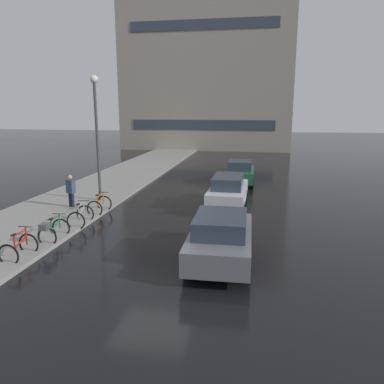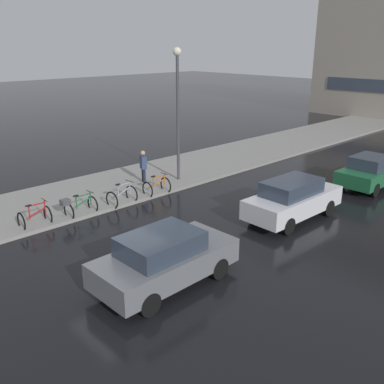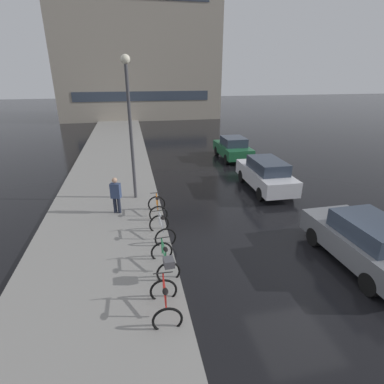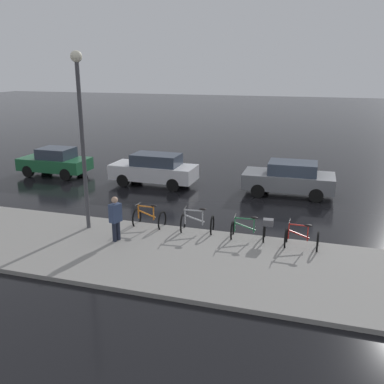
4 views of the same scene
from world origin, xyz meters
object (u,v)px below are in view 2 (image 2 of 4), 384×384
Objects in this scene: bicycle_nearest at (35,217)px; bicycle_second at (77,206)px; car_grey at (164,258)px; streetlamp at (178,99)px; car_green at (370,172)px; pedestrian at (143,166)px; bicycle_third at (122,196)px; bicycle_farthest at (157,187)px; car_white at (293,199)px.

bicycle_nearest is 1.66m from bicycle_second.
streetlamp is at bearing 135.98° from car_grey.
car_green is (6.36, 13.60, 0.37)m from bicycle_nearest.
bicycle_second is 13.45m from car_green.
bicycle_second is at bearing -117.22° from car_green.
pedestrian is at bearing 102.14° from bicycle_nearest.
bicycle_second is at bearing -83.12° from streetlamp.
bicycle_second is 6.19m from car_grey.
pedestrian reaches higher than car_green.
car_green is (6.04, 9.95, 0.35)m from bicycle_third.
bicycle_second is at bearing -93.20° from bicycle_third.
car_green is (6.15, 11.96, 0.29)m from bicycle_second.
bicycle_nearest is 0.99× the size of bicycle_farthest.
bicycle_second is at bearing -91.90° from bicycle_farthest.
car_grey is 12.65m from car_green.
car_white reaches higher than bicycle_third.
car_grey reaches higher than car_green.
bicycle_third is 6.62m from car_grey.
pedestrian is at bearing 109.00° from bicycle_second.
pedestrian is (-1.30, 6.04, 0.55)m from bicycle_nearest.
bicycle_third is (0.11, 2.01, -0.07)m from bicycle_second.
car_white reaches higher than bicycle_second.
car_white is 0.69× the size of streetlamp.
streetlamp is (-6.86, 6.63, 3.23)m from car_grey.
bicycle_farthest is at bearing -159.86° from car_white.
bicycle_nearest is 3.67m from bicycle_third.
bicycle_third is 0.71× the size of pedestrian.
streetlamp reaches higher than bicycle_farthest.
bicycle_third is 1.09× the size of bicycle_farthest.
car_green is at bearing 89.97° from car_grey.
bicycle_third is at bearing -78.07° from streetlamp.
pedestrian is (-1.64, 0.52, 0.54)m from bicycle_farthest.
bicycle_nearest is 8.42m from streetlamp.
car_grey is at bearing -87.57° from car_white.
car_grey is 6.68m from car_white.
bicycle_farthest is 0.25× the size of car_white.
car_grey reaches higher than bicycle_farthest.
bicycle_farthest is at bearing -67.68° from streetlamp.
car_white is 7.54m from pedestrian.
bicycle_second is 3.88m from bicycle_farthest.
bicycle_nearest is 0.76× the size of bicycle_second.
bicycle_second is at bearing -71.00° from pedestrian.
car_grey is at bearing -44.02° from streetlamp.
streetlamp is at bearing 112.32° from bicycle_farthest.
bicycle_second is at bearing 82.53° from bicycle_nearest.
car_white reaches higher than bicycle_farthest.
car_white is (5.73, 2.10, 0.42)m from bicycle_farthest.
car_white is (5.75, 3.97, 0.41)m from bicycle_third.
bicycle_farthest is 6.12m from car_white.
pedestrian reaches higher than bicycle_second.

